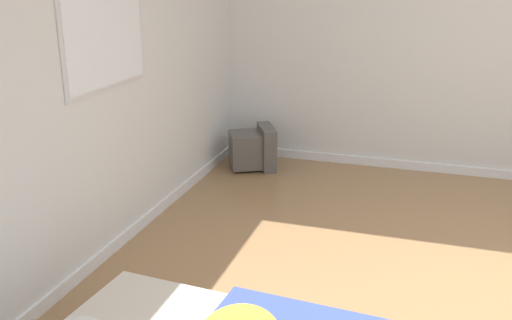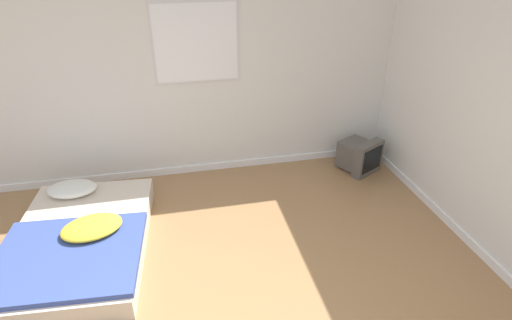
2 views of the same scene
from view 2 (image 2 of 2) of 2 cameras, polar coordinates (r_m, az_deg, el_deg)
name	(u,v)px [view 2 (image 2 of 2)]	position (r m, az deg, el deg)	size (l,w,h in m)	color
wall_back	(175,75)	(4.81, -11.46, 11.85)	(7.75, 0.08, 2.60)	silver
mattress_bed	(79,240)	(4.26, -23.97, -10.36)	(1.37, 1.94, 0.34)	beige
crt_tv	(359,156)	(5.35, 14.55, 0.62)	(0.56, 0.58, 0.44)	#56514C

